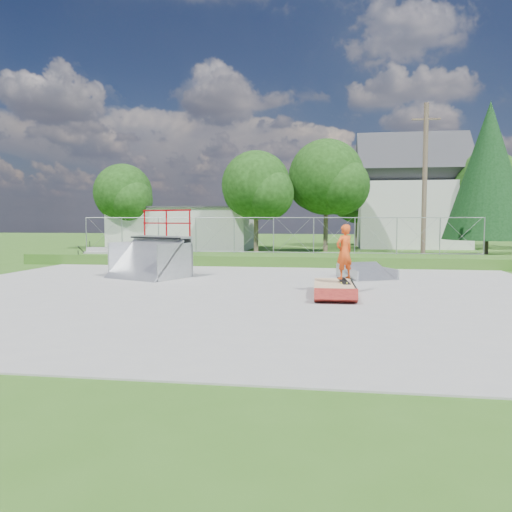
% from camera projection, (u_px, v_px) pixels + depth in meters
% --- Properties ---
extents(ground, '(120.00, 120.00, 0.00)m').
position_uv_depth(ground, '(233.00, 294.00, 14.70)').
color(ground, '#35621C').
rests_on(ground, ground).
extents(concrete_pad, '(20.00, 16.00, 0.04)m').
position_uv_depth(concrete_pad, '(233.00, 293.00, 14.70)').
color(concrete_pad, '#979794').
rests_on(concrete_pad, ground).
extents(grass_berm, '(24.00, 3.00, 0.50)m').
position_uv_depth(grass_berm, '(271.00, 260.00, 24.06)').
color(grass_berm, '#35621C').
rests_on(grass_berm, ground).
extents(grind_box, '(1.19, 2.37, 0.35)m').
position_uv_depth(grind_box, '(334.00, 289.00, 14.57)').
color(grind_box, maroon).
rests_on(grind_box, concrete_pad).
extents(quarter_pipe, '(3.23, 3.04, 2.56)m').
position_uv_depth(quarter_pipe, '(147.00, 244.00, 18.52)').
color(quarter_pipe, '#A5A8AD').
rests_on(quarter_pipe, concrete_pad).
extents(flat_bank_ramp, '(2.25, 2.30, 0.51)m').
position_uv_depth(flat_bank_ramp, '(367.00, 272.00, 18.37)').
color(flat_bank_ramp, '#A5A8AD').
rests_on(flat_bank_ramp, concrete_pad).
extents(skateboard, '(0.40, 0.82, 0.13)m').
position_uv_depth(skateboard, '(344.00, 281.00, 14.54)').
color(skateboard, black).
rests_on(skateboard, grind_box).
extents(skater, '(0.69, 0.67, 1.59)m').
position_uv_depth(skater, '(344.00, 254.00, 14.48)').
color(skater, '#EA4F18').
rests_on(skater, grind_box).
extents(concrete_stairs, '(1.50, 1.60, 0.80)m').
position_uv_depth(concrete_stairs, '(98.00, 256.00, 24.51)').
color(concrete_stairs, '#979794').
rests_on(concrete_stairs, ground).
extents(chain_link_fence, '(20.00, 0.06, 1.80)m').
position_uv_depth(chain_link_fence, '(273.00, 235.00, 24.96)').
color(chain_link_fence, '#909498').
rests_on(chain_link_fence, grass_berm).
extents(utility_building_flat, '(10.00, 6.00, 3.00)m').
position_uv_depth(utility_building_flat, '(185.00, 229.00, 37.47)').
color(utility_building_flat, '#B9B9B5').
rests_on(utility_building_flat, ground).
extents(gable_house, '(8.40, 6.08, 8.94)m').
position_uv_depth(gable_house, '(411.00, 198.00, 38.74)').
color(gable_house, '#B9B9B5').
rests_on(gable_house, ground).
extents(utility_pole, '(0.24, 0.24, 8.00)m').
position_uv_depth(utility_pole, '(425.00, 184.00, 25.14)').
color(utility_pole, brown).
rests_on(utility_pole, ground).
extents(tree_left_near, '(4.76, 4.48, 6.65)m').
position_uv_depth(tree_left_near, '(259.00, 188.00, 32.24)').
color(tree_left_near, brown).
rests_on(tree_left_near, ground).
extents(tree_center, '(5.44, 5.12, 7.60)m').
position_uv_depth(tree_center, '(330.00, 180.00, 33.48)').
color(tree_center, brown).
rests_on(tree_center, ground).
extents(tree_left_far, '(4.42, 4.16, 6.18)m').
position_uv_depth(tree_left_far, '(125.00, 195.00, 35.72)').
color(tree_left_far, brown).
rests_on(tree_left_far, ground).
extents(tree_right_far, '(5.10, 4.80, 7.12)m').
position_uv_depth(tree_right_far, '(492.00, 187.00, 35.77)').
color(tree_right_far, brown).
rests_on(tree_right_far, ground).
extents(tree_back_mid, '(4.08, 3.84, 5.70)m').
position_uv_depth(tree_back_mid, '(360.00, 202.00, 41.15)').
color(tree_back_mid, brown).
rests_on(tree_back_mid, ground).
extents(conifer_tree, '(5.04, 5.04, 9.10)m').
position_uv_depth(conifer_tree, '(489.00, 171.00, 29.33)').
color(conifer_tree, brown).
rests_on(conifer_tree, ground).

